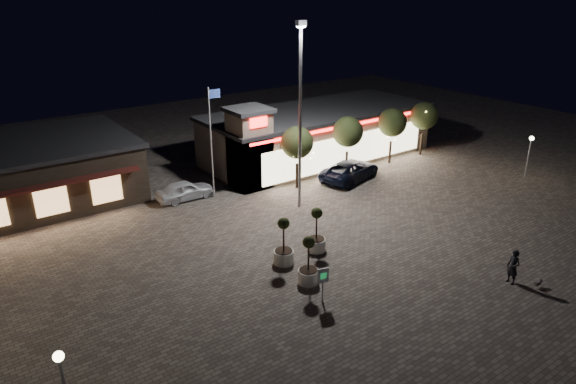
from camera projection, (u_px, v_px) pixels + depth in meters
ground at (356, 262)px, 28.68m from camera, size 90.00×90.00×0.00m
retail_building at (315, 134)px, 44.87m from camera, size 20.40×8.40×6.10m
restaurant_building at (10, 176)px, 35.32m from camera, size 16.40×11.00×4.30m
floodlight_pole at (300, 107)px, 33.12m from camera, size 0.60×0.40×12.38m
flagpole at (212, 134)px, 35.63m from camera, size 0.95×0.10×8.00m
lamp_post_east at (530, 149)px, 40.05m from camera, size 0.36×0.36×3.48m
lamp_post_south at (63, 377)px, 16.85m from camera, size 0.36×0.36×3.48m
string_tree_a at (297, 143)px, 37.76m from camera, size 2.42×2.42×4.79m
string_tree_b at (348, 132)px, 40.46m from camera, size 2.42×2.42×4.79m
string_tree_c at (392, 123)px, 43.16m from camera, size 2.42×2.42×4.79m
string_tree_d at (424, 116)px, 45.32m from camera, size 2.42×2.42×4.79m
pickup_truck at (350, 170)px, 40.41m from camera, size 6.11×3.95×1.57m
white_sedan at (185, 190)px, 36.75m from camera, size 4.12×1.71×1.40m
pedestrian at (513, 267)px, 26.33m from camera, size 0.54×0.74×1.88m
dog at (539, 282)px, 26.22m from camera, size 0.52×0.19×0.28m
planter_left at (284, 249)px, 28.26m from camera, size 1.13×1.13×2.78m
planter_mid at (308, 269)px, 26.42m from camera, size 1.09×1.09×2.68m
planter_right at (316, 237)px, 29.62m from camera, size 1.10×1.10×2.71m
valet_sign at (323, 278)px, 24.72m from camera, size 0.59×0.19×1.81m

